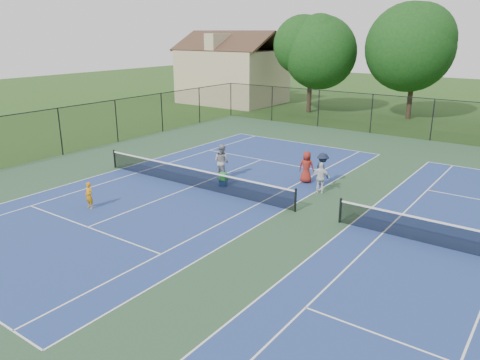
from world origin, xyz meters
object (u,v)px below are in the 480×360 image
Objects in this scene: bystander_a at (321,178)px; ball_crate at (223,183)px; tree_back_a at (311,48)px; bystander_c at (306,167)px; tree_back_b at (416,43)px; ball_hopper at (223,177)px; child_player at (89,195)px; bystander_b at (322,169)px; instructor at (222,162)px; clapboard_house at (232,74)px.

bystander_a is 4.34× the size of ball_crate.
tree_back_a is 5.51× the size of bystander_c.
tree_back_b is 26.67× the size of ball_hopper.
tree_back_b is 31.90m from child_player.
ball_crate is (-3.13, -3.04, -0.67)m from bystander_c.
bystander_b reaches higher than bystander_a.
tree_back_a is at bearing 107.41° from ball_crate.
ball_hopper is (0.88, -1.04, -0.42)m from instructor.
bystander_a is at bearing 46.72° from child_player.
instructor reaches higher than bystander_a.
bystander_b is 4.56× the size of ball_hopper.
bystander_a is 0.93× the size of bystander_c.
clapboard_house is at bearing 125.62° from ball_hopper.
child_player reaches higher than ball_hopper.
child_player is 3.39× the size of ball_crate.
instructor is 1.09× the size of bystander_b.
clapboard_house is at bearing 125.62° from ball_crate.
tree_back_a is 24.33× the size of ball_hopper.
tree_back_b reaches higher than clapboard_house.
tree_back_a reaches higher than clapboard_house.
bystander_c reaches higher than child_player.
bystander_b is at bearing 37.03° from ball_crate.
tree_back_b is 25.91m from ball_crate.
clapboard_house is 29.72m from ball_crate.
child_player is 7.28m from instructor.
ball_crate is at bearing -90.00° from ball_hopper.
clapboard_house reaches higher than bystander_a.
clapboard_house is at bearing -63.01° from bystander_a.
child_player is (4.30, -28.98, -5.43)m from tree_back_a.
tree_back_b is 25.83m from ball_hopper.
child_player is at bearing 45.28° from bystander_c.
ball_crate is 0.95× the size of ball_hopper.
tree_back_a is 9.24m from tree_back_b.
bystander_c is at bearing -45.89° from clapboard_house.
instructor is at bearing -73.91° from tree_back_a.
instructor reaches higher than child_player.
bystander_a is 4.94m from ball_crate.
ball_hopper is (0.00, 0.00, 0.35)m from ball_crate.
bystander_a is 4.12× the size of ball_hopper.
tree_back_a is at bearing -73.36° from bystander_c.
bystander_c is 4.66× the size of ball_crate.
tree_back_a is 0.91× the size of tree_back_b.
tree_back_b is at bearing -93.81° from instructor.
ball_crate is (-1.77, -25.04, -6.43)m from tree_back_b.
clapboard_house is (-19.00, -1.00, -3.50)m from tree_back_b.
ball_crate is (2.93, 5.94, -0.44)m from child_player.
ball_hopper is (-3.13, -3.04, -0.31)m from bystander_c.
clapboard_house is 31.05m from bystander_a.
tree_back_a is 5.33× the size of bystander_b.
ball_crate is at bearing -72.59° from tree_back_a.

